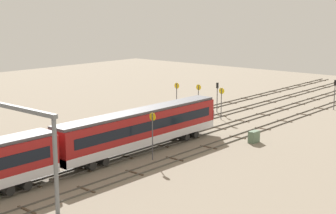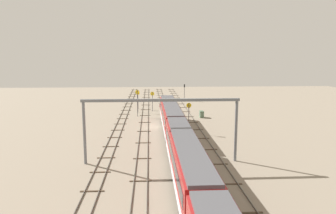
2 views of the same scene
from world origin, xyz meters
The scene contains 12 objects.
ground_plane centered at (0.00, 0.00, 0.00)m, with size 154.59×154.59×0.00m, color gray.
track_near_foreground centered at (0.00, -7.18, 0.07)m, with size 138.59×2.40×0.16m.
track_with_train centered at (0.00, -2.39, 0.07)m, with size 138.59×2.40×0.16m.
track_middle centered at (0.00, 2.39, 0.07)m, with size 138.59×2.40×0.16m.
track_second_far centered at (0.00, 7.18, 0.07)m, with size 138.59×2.40×0.16m.
speed_sign_near_foreground centered at (17.03, 0.66, 3.13)m, with size 0.14×0.93×4.77m.
speed_sign_mid_trackside centered at (10.68, 4.03, 3.71)m, with size 0.14×0.85×5.90m.
speed_sign_far_trackside centered at (15.97, 4.14, 3.26)m, with size 0.14×0.88×5.06m.
speed_sign_distant_end centered at (-4.92, -5.52, 3.37)m, with size 0.14×0.87×5.26m.
signal_light_trackside_approach centered at (35.22, -9.11, 3.19)m, with size 0.31×0.32×4.91m.
signal_light_trackside_departure centered at (21.10, 4.27, 3.10)m, with size 0.31×0.32×4.76m.
relay_cabinet centered at (8.68, -10.04, 0.72)m, with size 1.53×0.84×1.44m.
Camera 1 is at (-43.99, -41.30, 16.17)m, focal length 53.92 mm.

